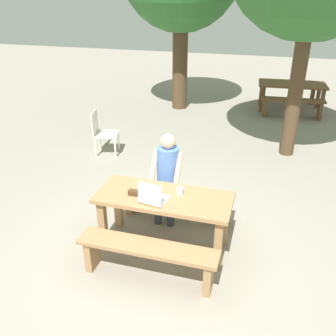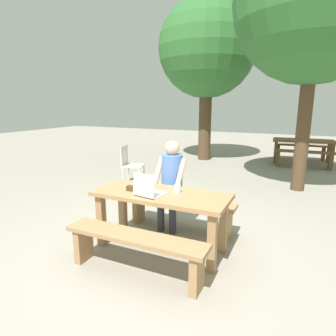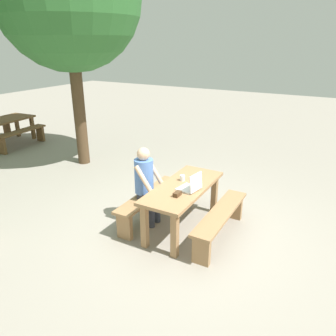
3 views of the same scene
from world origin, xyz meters
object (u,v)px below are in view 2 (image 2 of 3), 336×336
object	(u,v)px
small_pouch	(133,188)
plastic_chair	(130,163)
laptop	(148,190)
tree_left	(207,49)
tree_right	(317,0)
coffee_mug	(177,189)
picnic_table_front	(161,203)
person_seated	(171,179)
picnic_table_mid	(303,143)

from	to	relation	value
small_pouch	plastic_chair	distance (m)	3.03
laptop	tree_left	distance (m)	6.63
tree_right	coffee_mug	bearing A→B (deg)	-111.71
small_pouch	tree_right	distance (m)	4.87
picnic_table_front	tree_left	size ratio (longest dim) A/B	0.34
laptop	person_seated	xyz separation A→B (m)	(-0.05, 0.75, -0.05)
plastic_chair	picnic_table_mid	distance (m)	5.36
small_pouch	picnic_table_mid	size ratio (longest dim) A/B	0.08
coffee_mug	plastic_chair	world-z (taller)	plastic_chair
tree_left	tree_right	distance (m)	3.70
coffee_mug	small_pouch	bearing A→B (deg)	-161.13
laptop	coffee_mug	distance (m)	0.37
picnic_table_front	tree_right	bearing A→B (deg)	66.38
plastic_chair	person_seated	bearing A→B (deg)	-148.95
picnic_table_front	tree_left	xyz separation A→B (m)	(-1.31, 5.82, 2.76)
picnic_table_front	laptop	world-z (taller)	laptop
small_pouch	person_seated	world-z (taller)	person_seated
small_pouch	tree_left	size ratio (longest dim) A/B	0.03
small_pouch	person_seated	xyz separation A→B (m)	(0.22, 0.66, -0.02)
plastic_chair	tree_left	distance (m)	4.51
picnic_table_front	coffee_mug	world-z (taller)	coffee_mug
person_seated	tree_left	xyz separation A→B (m)	(-1.19, 5.24, 2.61)
laptop	plastic_chair	bearing A→B (deg)	-43.98
picnic_table_front	plastic_chair	size ratio (longest dim) A/B	1.94
person_seated	tree_right	world-z (taller)	tree_right
laptop	small_pouch	xyz separation A→B (m)	(-0.27, 0.09, -0.04)
laptop	small_pouch	bearing A→B (deg)	-8.35
picnic_table_front	laptop	xyz separation A→B (m)	(-0.08, -0.17, 0.19)
picnic_table_front	tree_left	distance (m)	6.57
picnic_table_front	picnic_table_mid	distance (m)	6.64
coffee_mug	picnic_table_mid	world-z (taller)	coffee_mug
tree_right	small_pouch	bearing A→B (deg)	-117.74
coffee_mug	tree_right	distance (m)	4.56
picnic_table_front	small_pouch	size ratio (longest dim) A/B	11.41
person_seated	tree_right	size ratio (longest dim) A/B	0.25
plastic_chair	picnic_table_mid	xyz separation A→B (m)	(3.55, 4.01, 0.16)
laptop	person_seated	distance (m)	0.75
picnic_table_front	small_pouch	world-z (taller)	small_pouch
coffee_mug	picnic_table_front	bearing A→B (deg)	-150.48
laptop	plastic_chair	size ratio (longest dim) A/B	0.40
plastic_chair	tree_right	bearing A→B (deg)	-88.26
coffee_mug	tree_left	xyz separation A→B (m)	(-1.49, 5.72, 2.58)
picnic_table_mid	person_seated	bearing A→B (deg)	-109.94
laptop	tree_left	bearing A→B (deg)	-68.55
small_pouch	coffee_mug	size ratio (longest dim) A/B	1.59
picnic_table_front	picnic_table_mid	world-z (taller)	picnic_table_front
person_seated	tree_left	bearing A→B (deg)	102.77
laptop	coffee_mug	size ratio (longest dim) A/B	3.74
tree_left	tree_right	xyz separation A→B (m)	(2.81, -2.40, 0.25)
picnic_table_front	tree_right	size ratio (longest dim) A/B	0.32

